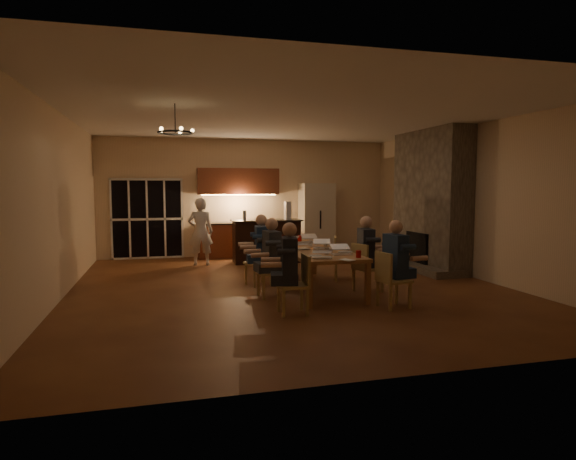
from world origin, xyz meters
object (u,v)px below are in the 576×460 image
(laptop_c, at_px, (300,243))
(chair_left_mid, at_px, (271,272))
(person_left_far, at_px, (261,250))
(laptop_b, at_px, (341,248))
(chair_right_far, at_px, (345,258))
(redcup_mid, at_px, (284,244))
(chandelier, at_px, (175,133))
(mug_front, at_px, (318,250))
(chair_left_near, at_px, (293,285))
(chair_right_near, at_px, (394,280))
(laptop_a, at_px, (322,251))
(laptop_d, at_px, (322,243))
(bar_bottle, at_px, (245,215))
(bar_island, at_px, (266,241))
(person_left_near, at_px, (290,268))
(mug_back, at_px, (284,242))
(redcup_near, at_px, (359,254))
(can_cola, at_px, (283,238))
(laptop_f, at_px, (310,237))
(person_right_near, at_px, (395,263))
(mug_mid, at_px, (311,243))
(chair_left_far, at_px, (258,262))
(person_right_mid, at_px, (366,254))
(plate_far, at_px, (325,243))
(can_silver, at_px, (327,251))
(laptop_e, at_px, (290,238))
(plate_near, at_px, (345,252))
(person_left_mid, at_px, (272,258))
(standing_person, at_px, (201,232))
(can_right, at_px, (326,243))
(redcup_far, at_px, (300,238))
(dining_table, at_px, (312,269))
(refrigerator, at_px, (317,219))
(bar_blender, at_px, (288,210))
(plate_left, at_px, (315,256))

(laptop_c, bearing_deg, chair_left_mid, 28.70)
(person_left_far, bearing_deg, laptop_b, 43.86)
(chair_right_far, height_order, redcup_mid, chair_right_far)
(chandelier, bearing_deg, mug_front, 4.78)
(chair_left_near, height_order, chair_right_near, same)
(person_left_far, bearing_deg, laptop_a, 27.03)
(laptop_d, xyz_separation_m, bar_bottle, (-0.92, 3.27, 0.34))
(bar_island, bearing_deg, person_left_near, -97.24)
(mug_back, bearing_deg, person_left_far, -158.32)
(redcup_near, bearing_deg, can_cola, 102.43)
(laptop_f, bearing_deg, person_left_near, -107.78)
(person_right_near, distance_m, mug_mid, 2.22)
(chair_left_far, xyz_separation_m, person_right_mid, (1.79, -1.04, 0.24))
(plate_far, bearing_deg, redcup_mid, -166.02)
(mug_front, bearing_deg, person_right_mid, 0.77)
(can_silver, bearing_deg, chair_left_far, 124.50)
(mug_back, relative_size, bar_bottle, 0.42)
(person_right_near, distance_m, laptop_e, 2.80)
(plate_near, bearing_deg, chair_right_far, 68.86)
(person_left_mid, relative_size, laptop_d, 4.31)
(standing_person, bearing_deg, laptop_f, 140.99)
(can_right, bearing_deg, redcup_far, 102.94)
(dining_table, distance_m, mug_back, 0.93)
(laptop_a, xyz_separation_m, plate_far, (0.67, 1.80, -0.10))
(laptop_d, xyz_separation_m, mug_front, (-0.24, -0.50, -0.06))
(laptop_c, distance_m, plate_near, 0.91)
(person_right_near, xyz_separation_m, redcup_far, (-0.77, 2.87, 0.12))
(redcup_far, bearing_deg, person_left_near, -108.88)
(refrigerator, xyz_separation_m, bar_bottle, (-2.24, -1.11, 0.20))
(chair_left_mid, relative_size, redcup_far, 7.42)
(redcup_near, distance_m, can_right, 1.55)
(dining_table, height_order, chandelier, chandelier)
(chair_left_near, height_order, person_left_far, person_left_far)
(chair_left_near, xyz_separation_m, person_left_mid, (-0.06, 1.16, 0.24))
(bar_bottle, bearing_deg, standing_person, -179.47)
(laptop_d, bearing_deg, plate_far, 83.56)
(refrigerator, distance_m, chair_left_far, 4.56)
(refrigerator, height_order, person_left_mid, refrigerator)
(person_right_mid, bearing_deg, person_left_far, 66.80)
(chair_left_mid, height_order, redcup_far, chair_left_mid)
(mug_mid, distance_m, plate_far, 0.39)
(person_left_mid, relative_size, chandelier, 2.49)
(mug_back, bearing_deg, chandelier, -145.94)
(laptop_b, xyz_separation_m, redcup_mid, (-0.69, 1.30, -0.05))
(mug_front, height_order, bar_blender, bar_blender)
(can_right, bearing_deg, plate_far, 73.13)
(laptop_b, bearing_deg, chandelier, -178.25)
(person_right_near, bearing_deg, laptop_e, 14.44)
(mug_back, distance_m, plate_left, 1.69)
(redcup_mid, bearing_deg, refrigerator, 63.68)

